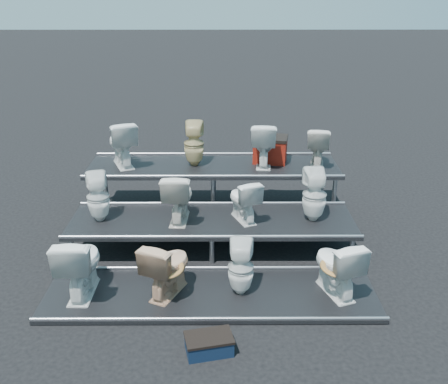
{
  "coord_description": "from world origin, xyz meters",
  "views": [
    {
      "loc": [
        0.15,
        -6.68,
        3.68
      ],
      "look_at": [
        0.18,
        0.1,
        0.86
      ],
      "focal_mm": 40.0,
      "sensor_mm": 36.0,
      "label": 1
    }
  ],
  "objects_px": {
    "toilet_0": "(80,264)",
    "toilet_10": "(264,144)",
    "toilet_3": "(337,266)",
    "toilet_4": "(98,197)",
    "toilet_2": "(241,267)",
    "toilet_5": "(178,196)",
    "toilet_9": "(194,144)",
    "toilet_11": "(318,146)",
    "toilet_1": "(167,267)",
    "toilet_6": "(243,200)",
    "toilet_8": "(122,143)",
    "red_crate": "(270,150)",
    "step_stool": "(209,345)",
    "toilet_7": "(314,195)"
  },
  "relations": [
    {
      "from": "toilet_2",
      "to": "toilet_10",
      "type": "relative_size",
      "value": 0.97
    },
    {
      "from": "toilet_4",
      "to": "toilet_10",
      "type": "relative_size",
      "value": 0.98
    },
    {
      "from": "toilet_3",
      "to": "toilet_11",
      "type": "height_order",
      "value": "toilet_11"
    },
    {
      "from": "toilet_2",
      "to": "toilet_11",
      "type": "height_order",
      "value": "toilet_11"
    },
    {
      "from": "toilet_5",
      "to": "toilet_6",
      "type": "bearing_deg",
      "value": -176.83
    },
    {
      "from": "toilet_2",
      "to": "toilet_11",
      "type": "relative_size",
      "value": 1.09
    },
    {
      "from": "toilet_2",
      "to": "toilet_8",
      "type": "xyz_separation_m",
      "value": [
        -1.91,
        2.6,
        0.82
      ]
    },
    {
      "from": "toilet_1",
      "to": "toilet_2",
      "type": "bearing_deg",
      "value": -155.04
    },
    {
      "from": "toilet_6",
      "to": "toilet_7",
      "type": "xyz_separation_m",
      "value": [
        1.03,
        0.0,
        0.07
      ]
    },
    {
      "from": "toilet_7",
      "to": "toilet_10",
      "type": "relative_size",
      "value": 1.05
    },
    {
      "from": "toilet_9",
      "to": "step_stool",
      "type": "height_order",
      "value": "toilet_9"
    },
    {
      "from": "toilet_5",
      "to": "red_crate",
      "type": "xyz_separation_m",
      "value": [
        1.47,
        1.48,
        0.22
      ]
    },
    {
      "from": "toilet_5",
      "to": "red_crate",
      "type": "distance_m",
      "value": 2.09
    },
    {
      "from": "toilet_0",
      "to": "toilet_9",
      "type": "relative_size",
      "value": 1.12
    },
    {
      "from": "toilet_3",
      "to": "toilet_4",
      "type": "xyz_separation_m",
      "value": [
        -3.24,
        1.3,
        0.38
      ]
    },
    {
      "from": "toilet_5",
      "to": "toilet_6",
      "type": "relative_size",
      "value": 1.17
    },
    {
      "from": "toilet_5",
      "to": "step_stool",
      "type": "relative_size",
      "value": 1.52
    },
    {
      "from": "toilet_0",
      "to": "toilet_10",
      "type": "bearing_deg",
      "value": -132.99
    },
    {
      "from": "toilet_0",
      "to": "toilet_2",
      "type": "relative_size",
      "value": 1.16
    },
    {
      "from": "toilet_4",
      "to": "toilet_9",
      "type": "xyz_separation_m",
      "value": [
        1.34,
        1.3,
        0.41
      ]
    },
    {
      "from": "toilet_6",
      "to": "toilet_11",
      "type": "height_order",
      "value": "toilet_11"
    },
    {
      "from": "toilet_3",
      "to": "red_crate",
      "type": "bearing_deg",
      "value": -96.93
    },
    {
      "from": "toilet_3",
      "to": "toilet_0",
      "type": "bearing_deg",
      "value": -19.14
    },
    {
      "from": "toilet_2",
      "to": "toilet_5",
      "type": "distance_m",
      "value": 1.62
    },
    {
      "from": "toilet_11",
      "to": "red_crate",
      "type": "height_order",
      "value": "toilet_11"
    },
    {
      "from": "toilet_8",
      "to": "step_stool",
      "type": "relative_size",
      "value": 1.57
    },
    {
      "from": "toilet_2",
      "to": "red_crate",
      "type": "distance_m",
      "value": 2.91
    },
    {
      "from": "toilet_8",
      "to": "toilet_6",
      "type": "bearing_deg",
      "value": 124.27
    },
    {
      "from": "toilet_4",
      "to": "toilet_1",
      "type": "bearing_deg",
      "value": 115.26
    },
    {
      "from": "toilet_0",
      "to": "toilet_4",
      "type": "bearing_deg",
      "value": -87.78
    },
    {
      "from": "toilet_3",
      "to": "toilet_4",
      "type": "relative_size",
      "value": 1.05
    },
    {
      "from": "toilet_2",
      "to": "toilet_3",
      "type": "distance_m",
      "value": 1.2
    },
    {
      "from": "toilet_2",
      "to": "step_stool",
      "type": "relative_size",
      "value": 1.47
    },
    {
      "from": "toilet_2",
      "to": "toilet_5",
      "type": "relative_size",
      "value": 0.97
    },
    {
      "from": "toilet_11",
      "to": "toilet_9",
      "type": "bearing_deg",
      "value": 10.09
    },
    {
      "from": "toilet_5",
      "to": "toilet_9",
      "type": "xyz_separation_m",
      "value": [
        0.17,
        1.3,
        0.4
      ]
    },
    {
      "from": "toilet_0",
      "to": "toilet_6",
      "type": "height_order",
      "value": "toilet_6"
    },
    {
      "from": "toilet_2",
      "to": "toilet_11",
      "type": "distance_m",
      "value": 3.04
    },
    {
      "from": "red_crate",
      "to": "toilet_0",
      "type": "bearing_deg",
      "value": -122.06
    },
    {
      "from": "toilet_9",
      "to": "red_crate",
      "type": "xyz_separation_m",
      "value": [
        1.29,
        0.18,
        -0.18
      ]
    },
    {
      "from": "toilet_4",
      "to": "toilet_10",
      "type": "distance_m",
      "value": 2.85
    },
    {
      "from": "toilet_5",
      "to": "toilet_11",
      "type": "bearing_deg",
      "value": -146.74
    },
    {
      "from": "toilet_3",
      "to": "step_stool",
      "type": "relative_size",
      "value": 1.56
    },
    {
      "from": "toilet_11",
      "to": "toilet_3",
      "type": "bearing_deg",
      "value": 96.24
    },
    {
      "from": "red_crate",
      "to": "step_stool",
      "type": "relative_size",
      "value": 1.12
    },
    {
      "from": "toilet_3",
      "to": "toilet_5",
      "type": "xyz_separation_m",
      "value": [
        -2.07,
        1.3,
        0.39
      ]
    },
    {
      "from": "red_crate",
      "to": "step_stool",
      "type": "height_order",
      "value": "red_crate"
    },
    {
      "from": "toilet_5",
      "to": "toilet_7",
      "type": "relative_size",
      "value": 0.96
    },
    {
      "from": "toilet_3",
      "to": "toilet_9",
      "type": "xyz_separation_m",
      "value": [
        -1.9,
        2.6,
        0.79
      ]
    },
    {
      "from": "toilet_4",
      "to": "red_crate",
      "type": "relative_size",
      "value": 1.33
    }
  ]
}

